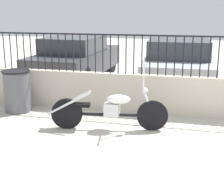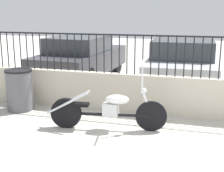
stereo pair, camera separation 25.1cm
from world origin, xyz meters
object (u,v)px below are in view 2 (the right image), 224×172
at_px(trash_bin, 20,90).
at_px(car_dark_grey, 81,58).
at_px(motorcycle_black, 103,109).
at_px(car_silver, 183,63).

xyz_separation_m(trash_bin, car_dark_grey, (0.17, 3.39, 0.23)).
xyz_separation_m(motorcycle_black, trash_bin, (-2.14, 0.62, 0.07)).
bearing_deg(trash_bin, car_dark_grey, 87.20).
bearing_deg(car_dark_grey, motorcycle_black, -150.61).
distance_m(car_dark_grey, car_silver, 3.22).
distance_m(motorcycle_black, car_dark_grey, 4.48).
height_order(motorcycle_black, trash_bin, motorcycle_black).
distance_m(trash_bin, car_silver, 4.54).
xyz_separation_m(trash_bin, car_silver, (3.36, 3.03, 0.25)).
bearing_deg(motorcycle_black, trash_bin, 154.63).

